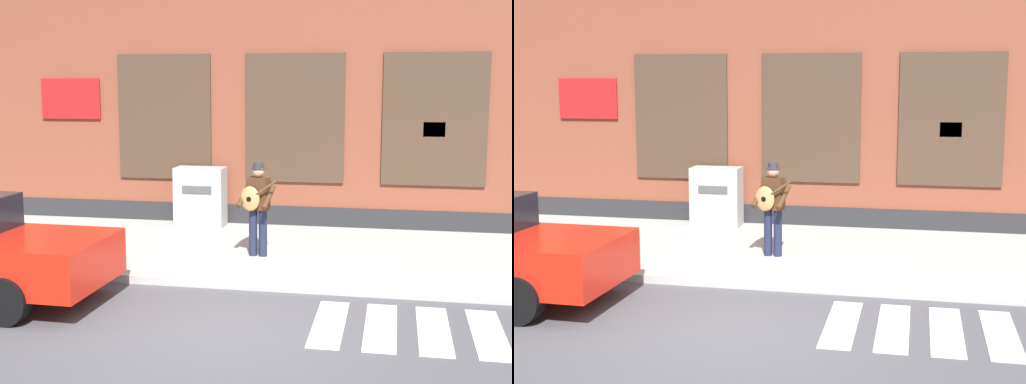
# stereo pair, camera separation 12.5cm
# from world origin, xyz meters

# --- Properties ---
(ground_plane) EXTENTS (160.00, 160.00, 0.00)m
(ground_plane) POSITION_xyz_m (0.00, 0.00, 0.00)
(ground_plane) COLOR #4C4C51
(sidewalk) EXTENTS (28.00, 4.58, 0.13)m
(sidewalk) POSITION_xyz_m (0.00, 4.13, 0.07)
(sidewalk) COLOR #ADAAA3
(sidewalk) RESTS_ON ground
(building_backdrop) EXTENTS (28.00, 4.06, 8.15)m
(building_backdrop) POSITION_xyz_m (-0.00, 8.42, 4.07)
(building_backdrop) COLOR brown
(building_backdrop) RESTS_ON ground
(busker) EXTENTS (0.72, 0.62, 1.68)m
(busker) POSITION_xyz_m (-0.26, 3.53, 1.09)
(busker) COLOR #1E233D
(busker) RESTS_ON sidewalk
(utility_box) EXTENTS (1.06, 0.59, 1.27)m
(utility_box) POSITION_xyz_m (-1.98, 5.97, 0.77)
(utility_box) COLOR #ADADA8
(utility_box) RESTS_ON sidewalk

